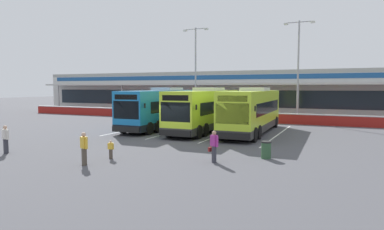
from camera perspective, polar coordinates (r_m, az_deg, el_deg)
The scene contains 17 objects.
ground_plane at distance 24.14m, azimuth -3.07°, elevation -4.32°, with size 200.00×200.00×0.00m, color #4C4C51.
terminal_building at distance 49.31m, azimuth 11.49°, elevation 3.74°, with size 70.00×13.00×6.00m.
red_barrier_wall at distance 37.45m, azimuth 7.19°, elevation -0.26°, with size 60.00×0.40×1.10m.
coach_bus_leftmost at distance 31.47m, azimuth -5.02°, elevation 1.06°, with size 3.12×12.21×3.78m.
coach_bus_left_centre at distance 29.26m, azimuth 2.26°, elevation 0.79°, with size 3.12×12.21×3.78m.
coach_bus_centre at distance 28.27m, azimuth 10.22°, elevation 0.58°, with size 3.12×12.21×3.78m.
bay_stripe_far_west at distance 32.41m, azimuth -8.08°, elevation -2.03°, with size 0.14×13.00×0.01m, color silver.
bay_stripe_west at distance 30.38m, azimuth -1.38°, elevation -2.43°, with size 0.14×13.00×0.01m, color silver.
bay_stripe_mid_west at distance 28.82m, azimuth 6.18°, elevation -2.85°, with size 0.14×13.00×0.01m, color silver.
bay_stripe_centre at distance 27.82m, azimuth 14.44°, elevation -3.25°, with size 0.14×13.00×0.01m, color silver.
pedestrian_with_handbag at distance 17.02m, azimuth 3.74°, elevation -5.23°, with size 0.62×0.51×1.62m.
pedestrian_in_dark_coat at distance 22.03m, azimuth -29.16°, elevation -3.50°, with size 0.54×0.35×1.62m.
pedestrian_child at distance 18.36m, azimuth -13.66°, elevation -5.62°, with size 0.33×0.19×1.00m.
pedestrian_near_bin at distance 17.21m, azimuth -17.91°, elevation -5.28°, with size 0.53×0.38×1.62m.
lamp_post_west at distance 41.34m, azimuth 0.61°, elevation 8.20°, with size 3.24×0.28×11.00m.
lamp_post_centre at distance 38.84m, azimuth 17.63°, elevation 8.20°, with size 3.24×0.28×11.00m.
litter_bin at distance 18.39m, azimuth 12.50°, elevation -5.81°, with size 0.54×0.54×0.93m.
Camera 1 is at (10.99, -21.15, 3.80)m, focal length 31.34 mm.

